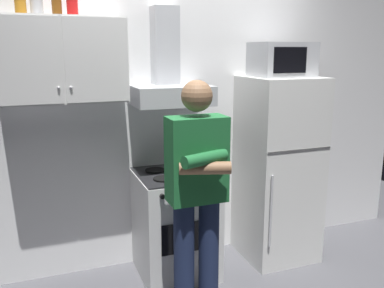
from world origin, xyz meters
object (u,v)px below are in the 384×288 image
Objects in this scene: refrigerator at (278,169)px; microwave at (282,60)px; cooking_pot at (196,167)px; upper_cabinet at (61,60)px; stove_oven at (175,224)px; person_standing at (197,193)px; range_hood at (169,79)px.

microwave reaches higher than refrigerator.
upper_cabinet is at bearing 165.27° from cooking_pot.
stove_oven is 3.15× the size of cooking_pot.
upper_cabinet is 1.55m from stove_oven.
stove_oven is at bearing 137.51° from cooking_pot.
microwave reaches higher than cooking_pot.
refrigerator is at bearing -4.07° from upper_cabinet.
person_standing reaches higher than stove_oven.
refrigerator is 1.17m from person_standing.
range_hood is at bearing 0.09° from upper_cabinet.
microwave is at bearing -3.48° from upper_cabinet.
cooking_pot is (0.13, -0.12, 0.50)m from stove_oven.
upper_cabinet is at bearing 176.52° from microwave.
cooking_pot reaches higher than stove_oven.
person_standing is (-0.05, -0.73, -0.70)m from range_hood.
upper_cabinet reaches higher than stove_oven.
stove_oven is at bearing -178.85° from microwave.
person_standing is at bearing -148.77° from refrigerator.
upper_cabinet is at bearing -179.91° from range_hood.
stove_oven is 0.53m from cooking_pot.
person_standing is at bearing -94.72° from stove_oven.
range_hood reaches higher than upper_cabinet.
stove_oven is 1.02m from refrigerator.
stove_oven is (0.80, -0.13, -1.32)m from upper_cabinet.
refrigerator is 0.94m from microwave.
stove_oven is at bearing -8.90° from upper_cabinet.
range_hood reaches higher than microwave.
cooking_pot is at bearing 69.70° from person_standing.
upper_cabinet is 1.20× the size of range_hood.
microwave is (1.75, -0.11, -0.01)m from upper_cabinet.
person_standing is (-0.05, -0.61, 0.47)m from stove_oven.
stove_oven is at bearing 85.28° from person_standing.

